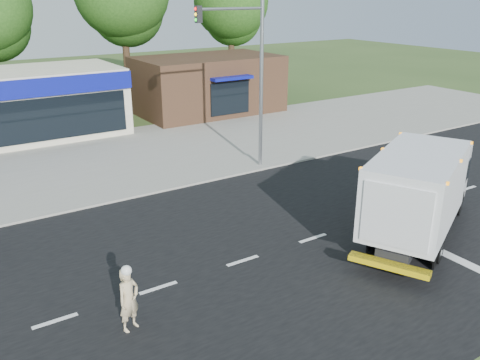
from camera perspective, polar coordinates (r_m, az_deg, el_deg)
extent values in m
plane|color=#385123|center=(18.46, 8.18, -6.53)|extent=(120.00, 120.00, 0.00)
cube|color=black|center=(18.46, 8.18, -6.51)|extent=(60.00, 14.00, 0.02)
cube|color=gray|center=(24.67, -4.26, 0.82)|extent=(60.00, 2.40, 0.12)
cube|color=gray|center=(29.67, -9.67, 3.87)|extent=(60.00, 9.00, 0.02)
cube|color=silver|center=(14.94, -20.06, -14.64)|extent=(1.20, 0.15, 0.01)
cube|color=silver|center=(15.63, -9.16, -11.86)|extent=(1.20, 0.15, 0.01)
cube|color=silver|center=(16.83, 0.30, -9.04)|extent=(1.20, 0.15, 0.01)
cube|color=silver|center=(18.45, 8.18, -6.48)|extent=(1.20, 0.15, 0.01)
cube|color=silver|center=(20.39, 14.62, -4.27)|extent=(1.20, 0.15, 0.01)
cube|color=silver|center=(22.55, 19.85, -2.42)|extent=(1.20, 0.15, 0.01)
cube|color=silver|center=(24.90, 24.13, -0.89)|extent=(1.20, 0.15, 0.01)
cube|color=silver|center=(18.73, 21.32, -7.34)|extent=(0.40, 7.00, 0.01)
cube|color=black|center=(18.47, 18.66, -5.00)|extent=(5.00, 3.17, 0.36)
cube|color=silver|center=(21.48, 21.10, 0.75)|extent=(2.79, 2.86, 2.13)
cube|color=black|center=(22.33, 21.63, 1.95)|extent=(1.00, 1.80, 0.91)
cube|color=white|center=(17.93, 19.17, -0.88)|extent=(5.64, 4.45, 2.39)
cube|color=silver|center=(15.62, 17.09, -3.99)|extent=(0.96, 1.85, 1.93)
cube|color=yellow|center=(16.12, 16.36, -9.18)|extent=(1.41, 2.34, 0.18)
cube|color=orange|center=(17.57, 19.60, 2.68)|extent=(5.47, 4.39, 0.08)
cylinder|color=black|center=(22.04, 18.32, -1.44)|extent=(1.01, 0.71, 0.98)
cylinder|color=black|center=(21.78, 23.24, -2.36)|extent=(1.01, 0.71, 0.98)
cylinder|color=black|center=(18.13, 14.94, -5.86)|extent=(1.01, 0.71, 0.98)
cylinder|color=black|center=(17.79, 21.25, -7.14)|extent=(1.01, 0.71, 0.98)
imported|color=#C9B286|center=(13.66, -12.37, -12.99)|extent=(0.75, 0.64, 1.76)
sphere|color=white|center=(13.22, -12.65, -9.91)|extent=(0.28, 0.28, 0.28)
cube|color=#382316|center=(37.50, -3.64, 10.67)|extent=(10.00, 6.00, 4.00)
cube|color=#0A1184|center=(34.72, -1.11, 11.43)|extent=(3.00, 1.20, 0.20)
cube|color=black|center=(35.00, -1.14, 9.17)|extent=(3.00, 0.12, 2.20)
cylinder|color=gray|center=(24.70, 2.39, 10.35)|extent=(0.18, 0.18, 8.00)
cylinder|color=gray|center=(23.40, -1.07, 18.68)|extent=(3.40, 0.12, 0.12)
cube|color=black|center=(22.60, -4.70, 18.05)|extent=(0.25, 0.25, 0.70)
cylinder|color=#332114|center=(43.21, -12.67, 14.08)|extent=(0.56, 0.56, 7.84)
sphere|color=#1C4614|center=(43.66, -12.59, 18.14)|extent=(5.82, 5.82, 5.82)
cylinder|color=#332114|center=(47.66, -0.98, 14.59)|extent=(0.56, 0.56, 7.00)
sphere|color=#1C4614|center=(47.43, -1.01, 19.40)|extent=(6.60, 6.60, 6.60)
sphere|color=#1C4614|center=(48.15, -0.79, 17.87)|extent=(5.20, 5.20, 5.20)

